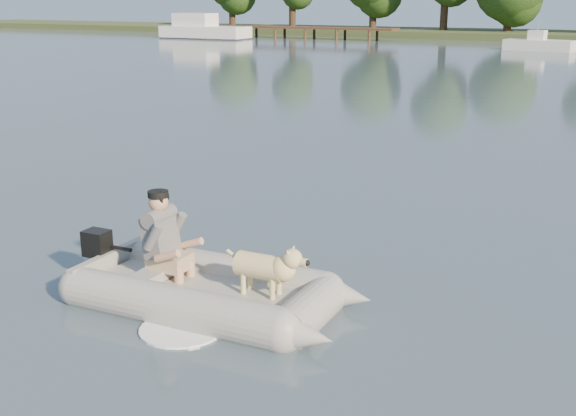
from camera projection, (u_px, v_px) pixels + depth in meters
The scene contains 8 objects.
water at pixel (230, 303), 8.38m from camera, with size 160.00×160.00×0.00m, color slate.
dock at pixel (300, 33), 64.04m from camera, with size 18.00×2.00×1.04m, color #4C331E, non-canonical shape.
dinghy at pixel (209, 257), 8.19m from camera, with size 4.38×2.76×1.36m, color gray, non-canonical shape.
man at pixel (162, 233), 8.47m from camera, with size 0.71×0.61×1.05m, color slate, non-canonical shape.
dog at pixel (261, 271), 7.99m from camera, with size 0.91×0.32×0.61m, color tan, non-canonical shape.
outboard_motor at pixel (98, 259), 8.95m from camera, with size 0.41×0.28×0.77m, color black, non-canonical shape.
cabin_cruiser at pixel (205, 26), 63.24m from camera, with size 8.39×3.00×2.60m, color white, non-canonical shape.
motorboat at pixel (540, 37), 48.94m from camera, with size 4.72×1.81×1.99m, color white, non-canonical shape.
Camera 1 is at (4.26, -6.49, 3.40)m, focal length 45.00 mm.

